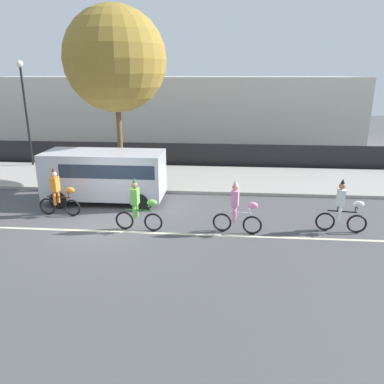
% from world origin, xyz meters
% --- Properties ---
extents(ground_plane, '(80.00, 80.00, 0.00)m').
position_xyz_m(ground_plane, '(0.00, 0.00, 0.00)').
color(ground_plane, '#4C4C4F').
extents(road_centre_line, '(36.00, 0.14, 0.01)m').
position_xyz_m(road_centre_line, '(0.00, -0.50, 0.00)').
color(road_centre_line, beige).
rests_on(road_centre_line, ground).
extents(sidewalk_curb, '(60.00, 5.00, 0.15)m').
position_xyz_m(sidewalk_curb, '(0.00, 6.50, 0.07)').
color(sidewalk_curb, '#9E9B93').
rests_on(sidewalk_curb, ground).
extents(fence_line, '(40.00, 0.08, 1.40)m').
position_xyz_m(fence_line, '(0.00, 9.40, 0.70)').
color(fence_line, black).
rests_on(fence_line, ground).
extents(building_backdrop, '(28.00, 8.00, 5.10)m').
position_xyz_m(building_backdrop, '(-0.08, 18.00, 2.55)').
color(building_backdrop, beige).
rests_on(building_backdrop, ground).
extents(parade_cyclist_orange, '(1.72, 0.50, 1.92)m').
position_xyz_m(parade_cyclist_orange, '(-2.16, 0.90, 0.84)').
color(parade_cyclist_orange, black).
rests_on(parade_cyclist_orange, ground).
extents(parade_cyclist_lime, '(1.72, 0.50, 1.92)m').
position_xyz_m(parade_cyclist_lime, '(1.24, -0.28, 0.84)').
color(parade_cyclist_lime, black).
rests_on(parade_cyclist_lime, ground).
extents(parade_cyclist_pink, '(1.71, 0.52, 1.92)m').
position_xyz_m(parade_cyclist_pink, '(4.69, -0.21, 0.84)').
color(parade_cyclist_pink, black).
rests_on(parade_cyclist_pink, ground).
extents(parade_cyclist_zebra, '(1.72, 0.51, 1.92)m').
position_xyz_m(parade_cyclist_zebra, '(8.31, 0.20, 0.84)').
color(parade_cyclist_zebra, black).
rests_on(parade_cyclist_zebra, ground).
extents(parked_van_silver, '(5.00, 2.22, 2.18)m').
position_xyz_m(parked_van_silver, '(-0.81, 2.70, 1.28)').
color(parked_van_silver, silver).
rests_on(parked_van_silver, ground).
extents(street_lamp_post, '(0.36, 0.36, 5.86)m').
position_xyz_m(street_lamp_post, '(-7.14, 8.45, 3.99)').
color(street_lamp_post, black).
rests_on(street_lamp_post, sidewalk_curb).
extents(street_tree_near_lamp, '(4.56, 4.56, 8.03)m').
position_xyz_m(street_tree_near_lamp, '(-0.73, 4.79, 5.89)').
color(street_tree_near_lamp, brown).
rests_on(street_tree_near_lamp, sidewalk_curb).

